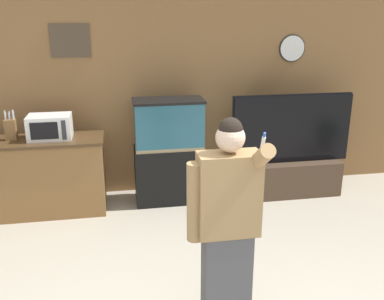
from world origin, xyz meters
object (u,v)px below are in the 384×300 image
microwave (50,127)px  tv_on_stand (290,166)px  person_standing (227,226)px  counter_island (41,176)px  aquarium_on_stand (169,151)px  knife_block (11,129)px

microwave → tv_on_stand: size_ratio=0.31×
microwave → person_standing: (1.48, -2.30, -0.19)m
counter_island → microwave: size_ratio=3.12×
aquarium_on_stand → person_standing: person_standing is taller
aquarium_on_stand → tv_on_stand: 1.58m
knife_block → person_standing: bearing=-50.5°
microwave → person_standing: size_ratio=0.29×
knife_block → counter_island: bearing=-5.9°
microwave → person_standing: bearing=-57.2°
microwave → knife_block: knife_block is taller
microwave → knife_block: bearing=178.3°
knife_block → person_standing: size_ratio=0.21×
knife_block → aquarium_on_stand: size_ratio=0.27×
counter_island → microwave: microwave is taller
counter_island → person_standing: 2.84m
counter_island → knife_block: (-0.27, 0.03, 0.58)m
tv_on_stand → person_standing: size_ratio=0.95×
aquarium_on_stand → tv_on_stand: size_ratio=0.83×
aquarium_on_stand → person_standing: (0.12, -2.36, 0.20)m
aquarium_on_stand → person_standing: size_ratio=0.79×
aquarium_on_stand → tv_on_stand: tv_on_stand is taller
counter_island → aquarium_on_stand: 1.53m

